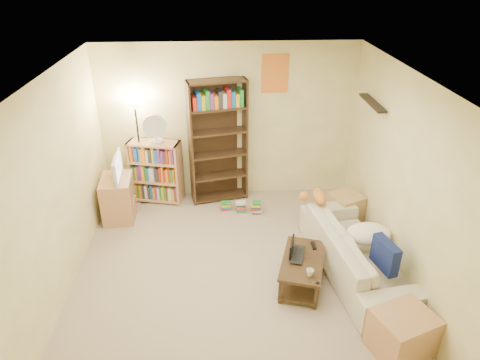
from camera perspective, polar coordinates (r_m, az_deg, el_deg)
The scene contains 19 objects.
room at distance 4.60m, azimuth -0.83°, elevation 2.22°, with size 4.50×4.54×2.52m.
sofa at distance 5.65m, azimuth 15.31°, elevation -9.20°, with size 1.11×2.17×0.60m, color beige.
navy_pillow at distance 5.22m, azimuth 18.79°, elevation -9.44°, with size 0.40×0.12×0.36m, color navy.
cream_blanket at distance 5.62m, azimuth 16.74°, elevation -6.90°, with size 0.56×0.40×0.24m, color white.
tabby_cat at distance 5.93m, azimuth 10.18°, elevation -2.15°, with size 0.48×0.22×0.16m.
coffee_table at distance 5.35m, azimuth 8.31°, elevation -11.61°, with size 0.72×0.97×0.39m.
laptop at distance 5.29m, azimuth 8.23°, elevation -9.92°, with size 0.34×0.43×0.03m, color black.
laptop_screen at distance 5.23m, azimuth 6.93°, elevation -8.88°, with size 0.01×0.29×0.19m, color white.
mug at distance 5.01m, azimuth 9.29°, elevation -12.09°, with size 0.09×0.09×0.08m, color silver.
tv_remote at distance 5.48m, azimuth 9.78°, elevation -8.61°, with size 0.05×0.15×0.02m, color black.
tv_stand at distance 6.75m, azimuth -15.93°, elevation -2.35°, with size 0.44×0.62×0.66m, color tan.
television at distance 6.52m, azimuth -16.52°, elevation 1.57°, with size 0.13×0.64×0.37m, color black.
tall_bookshelf at distance 6.70m, azimuth -2.94°, elevation 5.41°, with size 0.94×0.49×1.99m.
short_bookshelf at distance 7.00m, azimuth -11.11°, elevation 1.10°, with size 0.86×0.49×1.03m.
desk_fan at distance 6.64m, azimuth -11.26°, elevation 6.70°, with size 0.37×0.21×0.46m.
floor_lamp at distance 6.70m, azimuth -13.61°, elevation 7.38°, with size 0.29×0.29×1.69m.
side_table at distance 6.61m, azimuth 13.86°, elevation -3.74°, with size 0.41×0.41×0.47m, color tan.
end_cabinet at distance 4.87m, azimuth 20.81°, elevation -18.51°, with size 0.57×0.47×0.47m, color tan.
book_stacks at distance 6.75m, azimuth 0.36°, elevation -3.59°, with size 0.64×0.25×0.20m.
Camera 1 is at (-0.16, -4.13, 3.63)m, focal length 32.00 mm.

